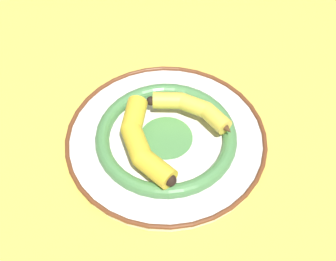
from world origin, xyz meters
The scene contains 4 objects.
ground_plane centered at (0.00, 0.00, 0.00)m, with size 2.80×2.80×0.00m, color gold.
decorative_bowl centered at (0.03, 0.00, 0.01)m, with size 0.36×0.36×0.03m.
banana_a centered at (0.02, 0.06, 0.05)m, with size 0.14×0.11×0.03m.
banana_b centered at (0.04, -0.05, 0.05)m, with size 0.21×0.08×0.04m.
Camera 1 is at (0.50, -0.21, 0.68)m, focal length 50.00 mm.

